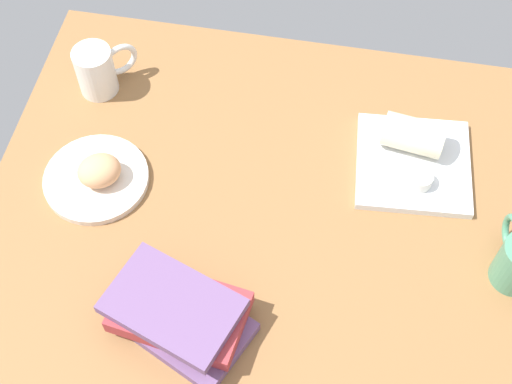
{
  "coord_description": "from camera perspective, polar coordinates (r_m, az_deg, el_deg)",
  "views": [
    {
      "loc": [
        -7.25,
        65.64,
        118.03
      ],
      "look_at": [
        5.26,
        -3.45,
        7.0
      ],
      "focal_mm": 50.83,
      "sensor_mm": 36.0,
      "label": 1
    }
  ],
  "objects": [
    {
      "name": "breakfast_wrap",
      "position": [
        1.39,
        12.27,
        4.4
      ],
      "size": [
        12.17,
        8.14,
        6.58
      ],
      "primitive_type": "cylinder",
      "rotation": [
        1.57,
        0.0,
        4.57
      ],
      "color": "beige",
      "rests_on": "square_plate"
    },
    {
      "name": "square_plate",
      "position": [
        1.41,
        12.25,
        2.16
      ],
      "size": [
        22.84,
        22.84,
        1.6
      ],
      "primitive_type": "cube",
      "rotation": [
        0.0,
        0.0,
        0.07
      ],
      "color": "white",
      "rests_on": "dining_table"
    },
    {
      "name": "round_plate",
      "position": [
        1.39,
        -12.46,
        1.02
      ],
      "size": [
        19.68,
        19.68,
        1.4
      ],
      "primitive_type": "cylinder",
      "color": "silver",
      "rests_on": "dining_table"
    },
    {
      "name": "scone_pastry",
      "position": [
        1.36,
        -12.23,
        1.66
      ],
      "size": [
        10.46,
        10.07,
        5.18
      ],
      "primitive_type": "ellipsoid",
      "rotation": [
        0.0,
        0.0,
        0.51
      ],
      "color": "tan",
      "rests_on": "round_plate"
    },
    {
      "name": "sauce_cup",
      "position": [
        1.36,
        12.78,
        1.01
      ],
      "size": [
        4.67,
        4.67,
        2.56
      ],
      "color": "silver",
      "rests_on": "square_plate"
    },
    {
      "name": "dining_table",
      "position": [
        1.34,
        1.96,
        -2.72
      ],
      "size": [
        110.0,
        90.0,
        4.0
      ],
      "primitive_type": "cube",
      "color": "olive",
      "rests_on": "ground"
    },
    {
      "name": "book_stack",
      "position": [
        1.2,
        -6.05,
        -9.53
      ],
      "size": [
        26.15,
        21.28,
        7.67
      ],
      "color": "#6B4C7A",
      "rests_on": "dining_table"
    },
    {
      "name": "second_mug",
      "position": [
        1.49,
        -12.34,
        9.39
      ],
      "size": [
        10.98,
        10.76,
        10.44
      ],
      "color": "white",
      "rests_on": "dining_table"
    }
  ]
}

